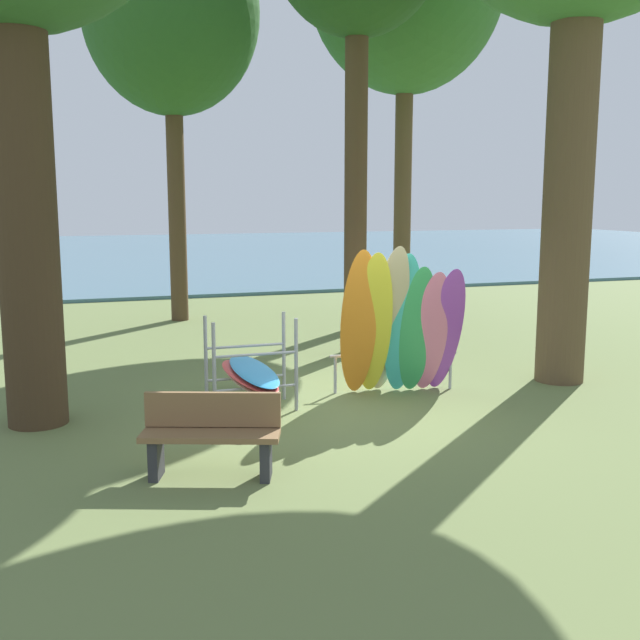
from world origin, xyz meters
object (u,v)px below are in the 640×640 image
at_px(tree_far_right_back, 171,14).
at_px(park_bench, 211,433).
at_px(board_storage_rack, 251,374).
at_px(leaning_board_pile, 401,327).

bearing_deg(tree_far_right_back, park_bench, -96.42).
bearing_deg(park_bench, board_storage_rack, 67.53).
height_order(tree_far_right_back, board_storage_rack, tree_far_right_back).
distance_m(leaning_board_pile, park_bench, 3.94).
xyz_separation_m(leaning_board_pile, board_storage_rack, (-2.17, 0.05, -0.53)).
relative_size(leaning_board_pile, park_bench, 1.51).
relative_size(leaning_board_pile, board_storage_rack, 1.03).
distance_m(tree_far_right_back, leaning_board_pile, 10.00).
distance_m(tree_far_right_back, park_bench, 12.06).
relative_size(tree_far_right_back, park_bench, 6.24).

